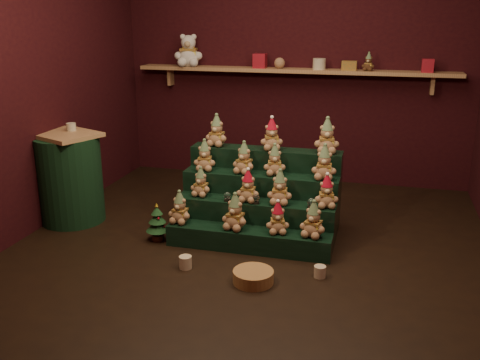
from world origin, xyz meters
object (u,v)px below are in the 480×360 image
(snow_globe_b, at_px, (256,199))
(brown_bear, at_px, (369,62))
(side_table, at_px, (70,178))
(white_bear, at_px, (188,46))
(mug_right, at_px, (320,272))
(mini_christmas_tree, at_px, (157,222))
(riser_tier_front, at_px, (248,240))
(snow_globe_a, at_px, (227,196))
(wicker_basket, at_px, (253,277))
(mug_left, at_px, (185,262))
(snow_globe_c, at_px, (311,203))

(snow_globe_b, relative_size, brown_bear, 0.44)
(side_table, height_order, white_bear, white_bear)
(side_table, relative_size, mug_right, 9.55)
(snow_globe_b, height_order, side_table, side_table)
(mini_christmas_tree, bearing_deg, riser_tier_front, 0.99)
(snow_globe_a, relative_size, brown_bear, 0.43)
(wicker_basket, bearing_deg, mug_left, 170.84)
(snow_globe_a, xyz_separation_m, snow_globe_c, (0.73, -0.00, 0.00))
(mini_christmas_tree, bearing_deg, snow_globe_c, 7.55)
(white_bear, bearing_deg, side_table, -120.19)
(snow_globe_b, bearing_deg, white_bear, 124.44)
(snow_globe_b, relative_size, white_bear, 0.18)
(snow_globe_b, height_order, white_bear, white_bear)
(wicker_basket, height_order, white_bear, white_bear)
(snow_globe_a, bearing_deg, side_table, 177.66)
(white_bear, height_order, brown_bear, white_bear)
(riser_tier_front, xyz_separation_m, mini_christmas_tree, (-0.82, -0.01, 0.08))
(snow_globe_a, relative_size, mug_left, 0.82)
(brown_bear, bearing_deg, wicker_basket, -94.60)
(side_table, bearing_deg, snow_globe_c, 21.08)
(snow_globe_c, bearing_deg, side_table, 178.40)
(mug_left, height_order, wicker_basket, mug_left)
(brown_bear, bearing_deg, riser_tier_front, -102.91)
(side_table, bearing_deg, brown_bear, 56.31)
(wicker_basket, bearing_deg, side_table, 158.50)
(side_table, relative_size, white_bear, 1.88)
(snow_globe_b, distance_m, snow_globe_c, 0.47)
(mug_right, bearing_deg, snow_globe_a, 150.18)
(snow_globe_b, bearing_deg, riser_tier_front, -99.45)
(riser_tier_front, bearing_deg, mug_left, -130.36)
(snow_globe_c, bearing_deg, brown_bear, 79.63)
(mug_left, relative_size, wicker_basket, 0.33)
(side_table, xyz_separation_m, mug_left, (1.40, -0.69, -0.38))
(snow_globe_a, xyz_separation_m, mug_left, (-0.16, -0.62, -0.35))
(snow_globe_a, relative_size, snow_globe_b, 0.98)
(snow_globe_b, xyz_separation_m, mug_right, (0.62, -0.50, -0.36))
(wicker_basket, bearing_deg, snow_globe_a, 119.59)
(snow_globe_c, height_order, side_table, side_table)
(snow_globe_b, xyz_separation_m, snow_globe_c, (0.47, -0.00, 0.00))
(mug_right, bearing_deg, brown_bear, 85.43)
(riser_tier_front, bearing_deg, snow_globe_b, 80.55)
(mug_right, relative_size, white_bear, 0.20)
(side_table, xyz_separation_m, mug_right, (2.44, -0.56, -0.38))
(snow_globe_b, relative_size, mug_left, 0.84)
(mug_right, distance_m, brown_bear, 2.69)
(mug_left, xyz_separation_m, wicker_basket, (0.57, -0.09, -0.00))
(snow_globe_b, bearing_deg, mini_christmas_tree, -168.33)
(mini_christmas_tree, xyz_separation_m, brown_bear, (1.65, 1.99, 1.25))
(side_table, distance_m, white_bear, 2.16)
(snow_globe_a, distance_m, side_table, 1.57)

